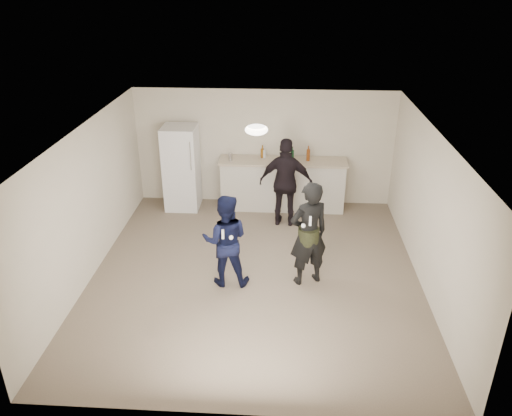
# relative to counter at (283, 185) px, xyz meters

# --- Properties ---
(floor) EXTENTS (6.00, 6.00, 0.00)m
(floor) POSITION_rel_counter_xyz_m (-0.42, -2.67, -0.53)
(floor) COLOR #6B5B4C
(floor) RESTS_ON ground
(ceiling) EXTENTS (6.00, 6.00, 0.00)m
(ceiling) POSITION_rel_counter_xyz_m (-0.42, -2.67, 1.98)
(ceiling) COLOR silver
(ceiling) RESTS_ON wall_back
(wall_back) EXTENTS (6.00, 0.00, 6.00)m
(wall_back) POSITION_rel_counter_xyz_m (-0.42, 0.33, 0.72)
(wall_back) COLOR beige
(wall_back) RESTS_ON floor
(wall_front) EXTENTS (6.00, 0.00, 6.00)m
(wall_front) POSITION_rel_counter_xyz_m (-0.42, -5.67, 0.72)
(wall_front) COLOR beige
(wall_front) RESTS_ON floor
(wall_left) EXTENTS (0.00, 6.00, 6.00)m
(wall_left) POSITION_rel_counter_xyz_m (-3.17, -2.67, 0.72)
(wall_left) COLOR beige
(wall_left) RESTS_ON floor
(wall_right) EXTENTS (0.00, 6.00, 6.00)m
(wall_right) POSITION_rel_counter_xyz_m (2.33, -2.67, 0.72)
(wall_right) COLOR beige
(wall_right) RESTS_ON floor
(counter) EXTENTS (2.60, 0.56, 1.05)m
(counter) POSITION_rel_counter_xyz_m (0.00, 0.00, 0.00)
(counter) COLOR beige
(counter) RESTS_ON floor
(counter_top) EXTENTS (2.68, 0.64, 0.04)m
(counter_top) POSITION_rel_counter_xyz_m (0.00, 0.00, 0.55)
(counter_top) COLOR beige
(counter_top) RESTS_ON counter
(fridge) EXTENTS (0.70, 0.70, 1.80)m
(fridge) POSITION_rel_counter_xyz_m (-2.15, -0.07, 0.38)
(fridge) COLOR white
(fridge) RESTS_ON floor
(fridge_handle) EXTENTS (0.02, 0.02, 0.60)m
(fridge_handle) POSITION_rel_counter_xyz_m (-1.87, -0.44, 0.78)
(fridge_handle) COLOR silver
(fridge_handle) RESTS_ON fridge
(ceiling_dome) EXTENTS (0.36, 0.36, 0.16)m
(ceiling_dome) POSITION_rel_counter_xyz_m (-0.42, -2.37, 1.93)
(ceiling_dome) COLOR white
(ceiling_dome) RESTS_ON ceiling
(shaker) EXTENTS (0.08, 0.08, 0.17)m
(shaker) POSITION_rel_counter_xyz_m (-1.10, -0.09, 0.65)
(shaker) COLOR #B9B9BE
(shaker) RESTS_ON counter_top
(man) EXTENTS (0.78, 0.62, 1.56)m
(man) POSITION_rel_counter_xyz_m (-0.88, -2.94, 0.26)
(man) COLOR #0F1641
(man) RESTS_ON floor
(woman) EXTENTS (0.77, 0.65, 1.78)m
(woman) POSITION_rel_counter_xyz_m (0.45, -2.83, 0.37)
(woman) COLOR black
(woman) RESTS_ON floor
(camo_shorts) EXTENTS (0.34, 0.34, 0.28)m
(camo_shorts) POSITION_rel_counter_xyz_m (0.45, -2.83, 0.32)
(camo_shorts) COLOR #2A3317
(camo_shorts) RESTS_ON woman
(spectator) EXTENTS (1.09, 0.54, 1.80)m
(spectator) POSITION_rel_counter_xyz_m (0.07, -0.77, 0.38)
(spectator) COLOR black
(spectator) RESTS_ON floor
(remote_man) EXTENTS (0.04, 0.04, 0.15)m
(remote_man) POSITION_rel_counter_xyz_m (-0.88, -3.22, 0.53)
(remote_man) COLOR white
(remote_man) RESTS_ON man
(nunchuk_man) EXTENTS (0.07, 0.07, 0.07)m
(nunchuk_man) POSITION_rel_counter_xyz_m (-0.76, -3.19, 0.45)
(nunchuk_man) COLOR white
(nunchuk_man) RESTS_ON man
(remote_woman) EXTENTS (0.04, 0.04, 0.15)m
(remote_woman) POSITION_rel_counter_xyz_m (0.45, -3.08, 0.72)
(remote_woman) COLOR white
(remote_woman) RESTS_ON woman
(nunchuk_woman) EXTENTS (0.07, 0.07, 0.07)m
(nunchuk_woman) POSITION_rel_counter_xyz_m (0.35, -3.05, 0.62)
(nunchuk_woman) COLOR white
(nunchuk_woman) RESTS_ON woman
(bottle_cluster) EXTENTS (1.03, 0.35, 0.27)m
(bottle_cluster) POSITION_rel_counter_xyz_m (0.01, 0.04, 0.68)
(bottle_cluster) COLOR #144824
(bottle_cluster) RESTS_ON counter_top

